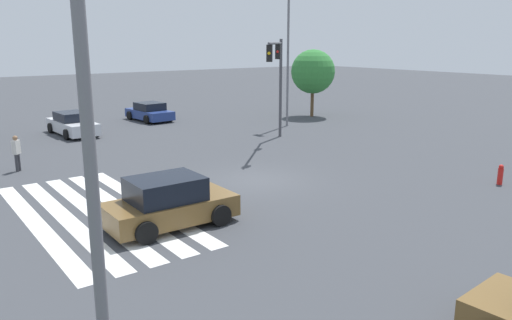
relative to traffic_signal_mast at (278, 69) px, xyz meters
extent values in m
plane|color=#3D3F44|center=(6.00, -6.00, -4.34)|extent=(154.52, 154.52, 0.00)
cube|color=silver|center=(6.00, -14.97, -4.33)|extent=(10.45, 0.60, 0.01)
cube|color=silver|center=(6.00, -14.02, -4.33)|extent=(10.45, 0.60, 0.01)
cube|color=silver|center=(6.00, -13.07, -4.33)|extent=(10.45, 0.60, 0.01)
cube|color=silver|center=(6.00, -12.12, -4.33)|extent=(10.45, 0.60, 0.01)
cube|color=silver|center=(6.00, -11.17, -4.33)|extent=(10.45, 0.60, 0.01)
cylinder|color=#47474C|center=(-1.35, 1.35, -1.33)|extent=(0.18, 0.18, 6.01)
cylinder|color=#47474C|center=(0.82, -0.82, 1.42)|extent=(4.42, 4.42, 0.12)
cube|color=black|center=(-0.05, 0.05, 0.95)|extent=(0.40, 0.40, 0.84)
sphere|color=red|center=(0.06, -0.06, 0.95)|extent=(0.16, 0.16, 0.16)
cube|color=black|center=(2.77, -2.77, 0.95)|extent=(0.40, 0.40, 0.84)
sphere|color=gold|center=(2.88, -2.88, 0.95)|extent=(0.16, 0.16, 0.16)
cube|color=brown|center=(8.67, -11.44, -3.79)|extent=(1.99, 4.20, 0.70)
cube|color=black|center=(8.67, -11.59, -3.07)|extent=(1.77, 2.28, 0.75)
cylinder|color=black|center=(7.69, -10.13, -3.98)|extent=(0.23, 0.71, 0.71)
cylinder|color=black|center=(9.67, -10.16, -3.98)|extent=(0.23, 0.71, 0.71)
cylinder|color=black|center=(7.66, -12.73, -3.98)|extent=(0.23, 0.71, 0.71)
cylinder|color=black|center=(9.65, -12.75, -3.98)|extent=(0.23, 0.71, 0.71)
cube|color=silver|center=(-9.80, -8.97, -3.79)|extent=(4.94, 2.05, 0.72)
cube|color=black|center=(-9.90, -8.97, -3.16)|extent=(2.34, 1.74, 0.56)
cylinder|color=black|center=(-8.34, -7.97, -4.00)|extent=(0.67, 0.25, 0.66)
cylinder|color=black|center=(-8.25, -9.82, -4.00)|extent=(0.67, 0.25, 0.66)
cylinder|color=black|center=(-11.35, -8.12, -4.00)|extent=(0.67, 0.25, 0.66)
cylinder|color=black|center=(-11.25, -9.97, -4.00)|extent=(0.67, 0.25, 0.66)
cube|color=navy|center=(-12.33, -2.46, -3.84)|extent=(4.42, 2.24, 0.64)
cube|color=black|center=(-12.24, -2.46, -3.24)|extent=(2.15, 1.87, 0.56)
cylinder|color=black|center=(-13.58, -3.54, -4.01)|extent=(0.67, 0.27, 0.66)
cylinder|color=black|center=(-13.73, -1.59, -4.01)|extent=(0.67, 0.27, 0.66)
cylinder|color=black|center=(-10.93, -3.33, -4.01)|extent=(0.67, 0.27, 0.66)
cylinder|color=black|center=(-11.08, -1.38, -4.01)|extent=(0.67, 0.27, 0.66)
cylinder|color=#38383D|center=(-1.91, -13.83, -3.93)|extent=(0.14, 0.14, 0.81)
cylinder|color=#38383D|center=(-1.80, -13.95, -3.93)|extent=(0.14, 0.14, 0.81)
cube|color=beige|center=(-1.85, -13.89, -3.20)|extent=(0.41, 0.41, 0.64)
sphere|color=#8C6647|center=(-1.85, -13.89, -2.77)|extent=(0.22, 0.22, 0.22)
cylinder|color=slate|center=(-4.22, 4.33, 0.37)|extent=(0.16, 0.16, 9.41)
cylinder|color=slate|center=(16.92, -16.54, -0.80)|extent=(0.16, 0.16, 7.07)
cylinder|color=brown|center=(-6.60, 8.94, -3.29)|extent=(0.26, 0.26, 2.09)
sphere|color=#337F38|center=(-6.60, 8.94, -0.78)|extent=(3.45, 3.45, 3.45)
cylinder|color=red|center=(12.59, 1.86, -3.99)|extent=(0.22, 0.22, 0.70)
sphere|color=red|center=(12.59, 1.86, -3.58)|extent=(0.20, 0.20, 0.20)
camera|label=1|loc=(22.67, -18.37, 1.52)|focal=35.00mm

